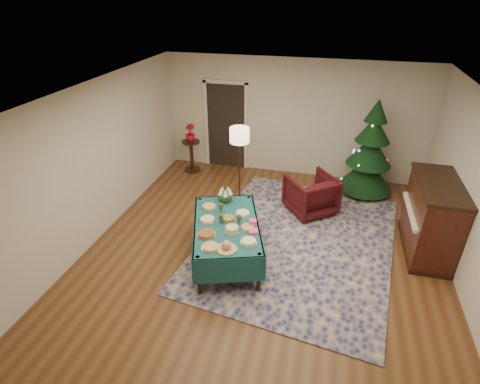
% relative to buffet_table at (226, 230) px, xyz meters
% --- Properties ---
extents(room_shell, '(7.00, 7.00, 7.00)m').
position_rel_buffet_table_xyz_m(room_shell, '(0.57, 0.07, 0.79)').
color(room_shell, '#593319').
rests_on(room_shell, ground).
extents(doorway, '(1.08, 0.04, 2.16)m').
position_rel_buffet_table_xyz_m(doorway, '(-1.03, 3.55, 0.53)').
color(doorway, black).
rests_on(doorway, ground).
extents(rug, '(3.74, 4.59, 0.02)m').
position_rel_buffet_table_xyz_m(rug, '(1.11, 0.76, -0.55)').
color(rug, '#161855').
rests_on(rug, ground).
extents(buffet_table, '(1.57, 2.04, 0.70)m').
position_rel_buffet_table_xyz_m(buffet_table, '(0.00, 0.00, 0.00)').
color(buffet_table, black).
rests_on(buffet_table, ground).
extents(platter_0, '(0.28, 0.28, 0.04)m').
position_rel_buffet_table_xyz_m(platter_0, '(-0.04, -0.68, 0.16)').
color(platter_0, silver).
rests_on(platter_0, buffet_table).
extents(platter_1, '(0.31, 0.31, 0.15)m').
position_rel_buffet_table_xyz_m(platter_1, '(0.19, -0.66, 0.20)').
color(platter_1, silver).
rests_on(platter_1, buffet_table).
extents(platter_2, '(0.25, 0.25, 0.06)m').
position_rel_buffet_table_xyz_m(platter_2, '(0.47, -0.43, 0.17)').
color(platter_2, silver).
rests_on(platter_2, buffet_table).
extents(platter_3, '(0.30, 0.30, 0.05)m').
position_rel_buffet_table_xyz_m(platter_3, '(-0.21, -0.38, 0.16)').
color(platter_3, silver).
rests_on(platter_3, buffet_table).
extents(platter_4, '(0.24, 0.24, 0.10)m').
position_rel_buffet_table_xyz_m(platter_4, '(0.15, -0.21, 0.18)').
color(platter_4, silver).
rests_on(platter_4, buffet_table).
extents(platter_5, '(0.25, 0.25, 0.04)m').
position_rel_buffet_table_xyz_m(platter_5, '(0.37, -0.06, 0.16)').
color(platter_5, silver).
rests_on(platter_5, buffet_table).
extents(platter_6, '(0.26, 0.26, 0.05)m').
position_rel_buffet_table_xyz_m(platter_6, '(-0.31, -0.01, 0.16)').
color(platter_6, silver).
rests_on(platter_6, buffet_table).
extents(platter_7, '(0.24, 0.24, 0.07)m').
position_rel_buffet_table_xyz_m(platter_7, '(0.01, 0.08, 0.17)').
color(platter_7, silver).
rests_on(platter_7, buffet_table).
extents(platter_8, '(0.26, 0.26, 0.04)m').
position_rel_buffet_table_xyz_m(platter_8, '(0.19, 0.33, 0.16)').
color(platter_8, silver).
rests_on(platter_8, buffet_table).
extents(platter_9, '(0.26, 0.26, 0.04)m').
position_rel_buffet_table_xyz_m(platter_9, '(-0.42, 0.39, 0.16)').
color(platter_9, silver).
rests_on(platter_9, buffet_table).
extents(goblet_0, '(0.07, 0.07, 0.16)m').
position_rel_buffet_table_xyz_m(goblet_0, '(-0.18, 0.30, 0.23)').
color(goblet_0, '#2D471E').
rests_on(goblet_0, buffet_table).
extents(goblet_1, '(0.07, 0.07, 0.16)m').
position_rel_buffet_table_xyz_m(goblet_1, '(0.21, 0.02, 0.23)').
color(goblet_1, '#2D471E').
rests_on(goblet_1, buffet_table).
extents(goblet_2, '(0.07, 0.07, 0.16)m').
position_rel_buffet_table_xyz_m(goblet_2, '(-0.08, -0.02, 0.23)').
color(goblet_2, '#2D471E').
rests_on(goblet_2, buffet_table).
extents(napkin_stack, '(0.18, 0.18, 0.04)m').
position_rel_buffet_table_xyz_m(napkin_stack, '(0.47, -0.14, 0.16)').
color(napkin_stack, '#F9457D').
rests_on(napkin_stack, buffet_table).
extents(gift_box, '(0.14, 0.14, 0.09)m').
position_rel_buffet_table_xyz_m(gift_box, '(0.42, 0.06, 0.19)').
color(gift_box, '#F34393').
rests_on(gift_box, buffet_table).
extents(centerpiece, '(0.25, 0.25, 0.29)m').
position_rel_buffet_table_xyz_m(centerpiece, '(-0.21, 0.67, 0.26)').
color(centerpiece, '#1E4C1E').
rests_on(centerpiece, buffet_table).
extents(armchair, '(1.15, 1.14, 0.87)m').
position_rel_buffet_table_xyz_m(armchair, '(1.21, 1.84, -0.13)').
color(armchair, '#3D0D0F').
rests_on(armchair, ground).
extents(floor_lamp, '(0.39, 0.39, 1.62)m').
position_rel_buffet_table_xyz_m(floor_lamp, '(-0.27, 1.93, 0.81)').
color(floor_lamp, '#A57F3F').
rests_on(floor_lamp, ground).
extents(side_table, '(0.43, 0.43, 0.77)m').
position_rel_buffet_table_xyz_m(side_table, '(-1.77, 3.06, -0.19)').
color(side_table, black).
rests_on(side_table, ground).
extents(potted_plant, '(0.23, 0.42, 0.23)m').
position_rel_buffet_table_xyz_m(potted_plant, '(-1.77, 3.06, 0.33)').
color(potted_plant, '#B40C21').
rests_on(potted_plant, side_table).
extents(christmas_tree, '(1.36, 1.36, 2.09)m').
position_rel_buffet_table_xyz_m(christmas_tree, '(2.30, 2.97, 0.38)').
color(christmas_tree, black).
rests_on(christmas_tree, ground).
extents(piano, '(0.72, 1.51, 1.30)m').
position_rel_buffet_table_xyz_m(piano, '(3.24, 1.06, 0.08)').
color(piano, black).
rests_on(piano, ground).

